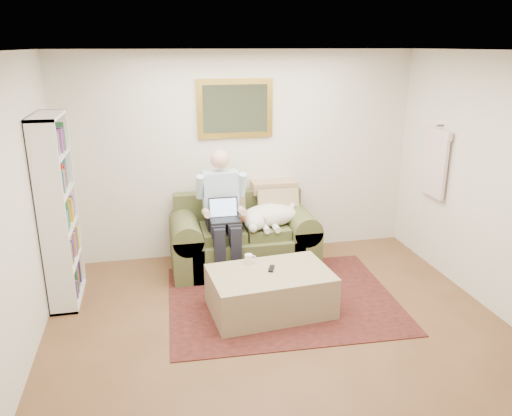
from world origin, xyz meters
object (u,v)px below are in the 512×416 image
object	(u,v)px
coffee_mug	(249,259)
ottoman	(270,291)
laptop	(224,214)
bookshelf	(58,211)
seated_man	(223,215)
sleeping_dog	(270,215)
sofa	(243,243)

from	to	relation	value
coffee_mug	ottoman	bearing A→B (deg)	-55.81
laptop	bookshelf	world-z (taller)	bookshelf
laptop	seated_man	bearing A→B (deg)	90.00
seated_man	sleeping_dog	distance (m)	0.59
sofa	sleeping_dog	bearing A→B (deg)	-15.74
laptop	coffee_mug	bearing A→B (deg)	-77.61
bookshelf	laptop	bearing A→B (deg)	6.15
seated_man	sleeping_dog	size ratio (longest dim) A/B	2.04
sofa	bookshelf	size ratio (longest dim) A/B	0.88
coffee_mug	sleeping_dog	bearing A→B (deg)	62.46
ottoman	seated_man	bearing A→B (deg)	107.81
ottoman	bookshelf	world-z (taller)	bookshelf
sofa	coffee_mug	xyz separation A→B (m)	(-0.11, -0.91, 0.19)
sleeping_dog	bookshelf	size ratio (longest dim) A/B	0.36
seated_man	bookshelf	world-z (taller)	bookshelf
sofa	ottoman	xyz separation A→B (m)	(0.06, -1.17, -0.08)
seated_man	laptop	bearing A→B (deg)	-90.00
seated_man	sleeping_dog	xyz separation A→B (m)	(0.58, 0.07, -0.07)
sofa	seated_man	distance (m)	0.54
sofa	sleeping_dog	world-z (taller)	sofa
sofa	ottoman	size ratio (longest dim) A/B	1.45
sofa	sleeping_dog	size ratio (longest dim) A/B	2.43
sofa	sleeping_dog	distance (m)	0.49
sofa	seated_man	size ratio (longest dim) A/B	1.19
sofa	laptop	size ratio (longest dim) A/B	5.15
coffee_mug	sofa	bearing A→B (deg)	82.89
ottoman	bookshelf	bearing A→B (deg)	160.31
seated_man	coffee_mug	bearing A→B (deg)	-78.70
sleeping_dog	coffee_mug	distance (m)	0.95
seated_man	ottoman	bearing A→B (deg)	-72.19
sofa	ottoman	distance (m)	1.17
sleeping_dog	coffee_mug	xyz separation A→B (m)	(-0.43, -0.83, -0.18)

